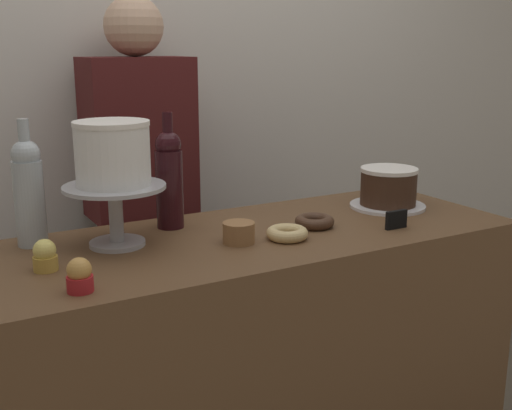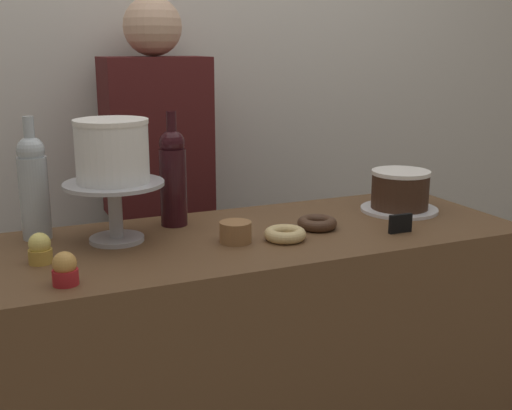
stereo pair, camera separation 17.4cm
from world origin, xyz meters
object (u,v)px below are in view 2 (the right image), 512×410
Objects in this scene: cake_stand_pedestal at (115,201)px; barista_figure at (160,215)px; wine_bottle_clear at (34,185)px; donut_glazed at (285,234)px; price_sign_chalkboard at (400,224)px; white_layer_cake at (112,151)px; cupcake_caramel at (65,269)px; donut_chocolate at (317,223)px; cookie_stack at (235,232)px; cupcake_lemon at (40,249)px; chocolate_round_cake at (400,189)px; wine_bottle_dark_red at (173,176)px.

cake_stand_pedestal is 0.16× the size of barista_figure.
wine_bottle_clear is 2.91× the size of donut_glazed.
price_sign_chalkboard is (0.73, -0.23, -0.08)m from cake_stand_pedestal.
wine_bottle_clear reaches higher than white_layer_cake.
cupcake_caramel is 0.66× the size of donut_glazed.
wine_bottle_clear is 0.77m from donut_chocolate.
barista_figure reaches higher than price_sign_chalkboard.
donut_chocolate is 1.60× the size of price_sign_chalkboard.
wine_bottle_clear is at bearing 152.58° from cookie_stack.
wine_bottle_clear is 4.38× the size of cupcake_lemon.
white_layer_cake is at bearing -114.93° from barista_figure.
white_layer_cake is 2.55× the size of cupcake_lemon.
cupcake_caramel is at bearing -166.73° from donut_chocolate.
donut_glazed is 1.60× the size of price_sign_chalkboard.
cake_stand_pedestal is at bearing 27.12° from cupcake_lemon.
cupcake_lemon is (-1.07, -0.07, -0.03)m from chocolate_round_cake.
cake_stand_pedestal is 0.32m from cookie_stack.
donut_glazed is 0.07× the size of barista_figure.
white_layer_cake is 0.38m from cookie_stack.
cookie_stack reaches higher than price_sign_chalkboard.
cake_stand_pedestal is at bearing 154.85° from cookie_stack.
donut_chocolate is 0.23m from price_sign_chalkboard.
price_sign_chalkboard is (0.19, -0.13, 0.01)m from donut_chocolate.
cake_stand_pedestal is 3.08× the size of cookie_stack.
cupcake_lemon is (-0.01, -0.21, -0.11)m from wine_bottle_clear.
cake_stand_pedestal is 3.49× the size of cupcake_caramel.
wine_bottle_clear is 4.65× the size of price_sign_chalkboard.
barista_figure is at bearing 45.61° from wine_bottle_clear.
cupcake_lemon is at bearing -124.59° from barista_figure.
chocolate_round_cake is at bearing 54.81° from price_sign_chalkboard.
cake_stand_pedestal is at bearing 162.35° from price_sign_chalkboard.
chocolate_round_cake is (0.87, -0.03, -0.17)m from white_layer_cake.
cupcake_caramel is 0.88× the size of cookie_stack.
cookie_stack is 0.72m from barista_figure.
wine_bottle_dark_red is at bearing 26.92° from cupcake_lemon.
cupcake_lemon is at bearing -153.08° from wine_bottle_dark_red.
chocolate_round_cake is at bearing -45.46° from barista_figure.
cupcake_lemon reaches higher than donut_glazed.
wine_bottle_clear is at bearing 93.30° from cupcake_caramel.
chocolate_round_cake is at bearing 12.93° from cupcake_caramel.
wine_bottle_clear reaches higher than donut_glazed.
white_layer_cake is 0.89m from chocolate_round_cake.
white_layer_cake is 2.55× the size of cupcake_caramel.
chocolate_round_cake is 2.41× the size of cupcake_caramel.
barista_figure is (-0.60, 0.61, -0.17)m from chocolate_round_cake.
donut_chocolate is (0.74, -0.00, -0.02)m from cupcake_lemon.
white_layer_cake reaches higher than chocolate_round_cake.
donut_chocolate is 0.26m from cookie_stack.
white_layer_cake is 0.72m from barista_figure.
cake_stand_pedestal is 0.56m from donut_chocolate.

